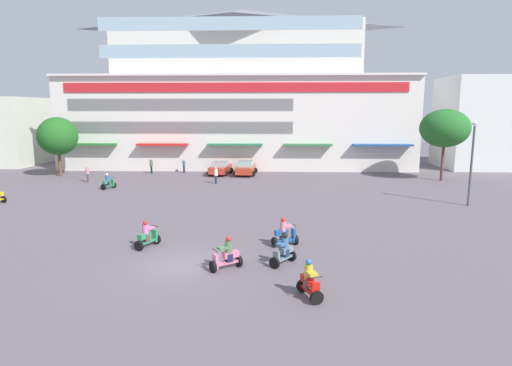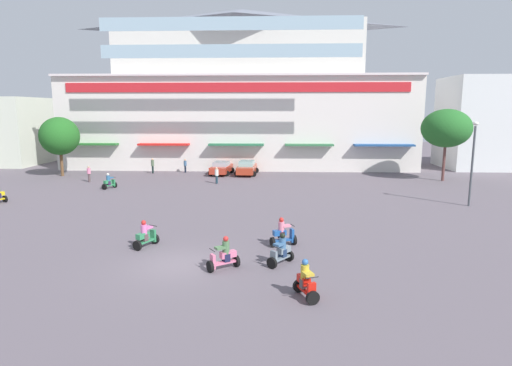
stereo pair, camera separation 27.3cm
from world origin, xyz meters
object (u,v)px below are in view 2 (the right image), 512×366
object	(u,v)px
pedestrian_2	(153,165)
pedestrian_1	(217,174)
scooter_rider_1	(283,234)
scooter_rider_4	(109,182)
scooter_rider_6	(281,252)
scooter_rider_2	(146,236)
pedestrian_0	(89,173)
plaza_tree_1	(446,128)
plaza_tree_0	(60,136)
parked_car_1	(247,168)
streetlamp_near	(473,157)
parked_car_0	(221,168)
scooter_rider_5	(306,282)
scooter_rider_3	(224,256)
pedestrian_3	(185,165)

from	to	relation	value
pedestrian_2	pedestrian_1	bearing A→B (deg)	-38.32
scooter_rider_1	scooter_rider_4	world-z (taller)	scooter_rider_1
pedestrian_2	scooter_rider_6	bearing A→B (deg)	-63.52
scooter_rider_2	pedestrian_0	size ratio (longest dim) A/B	0.96
plaza_tree_1	plaza_tree_0	bearing A→B (deg)	177.90
plaza_tree_0	plaza_tree_1	world-z (taller)	plaza_tree_1
scooter_rider_1	scooter_rider_6	xyz separation A→B (m)	(-0.14, -2.76, -0.04)
plaza_tree_1	scooter_rider_6	bearing A→B (deg)	-124.40
parked_car_1	pedestrian_0	world-z (taller)	pedestrian_0
pedestrian_1	parked_car_1	bearing A→B (deg)	66.10
scooter_rider_6	streetlamp_near	distance (m)	19.27
plaza_tree_1	parked_car_0	size ratio (longest dim) A/B	1.62
plaza_tree_0	pedestrian_0	bearing A→B (deg)	-38.81
parked_car_0	pedestrian_2	xyz separation A→B (m)	(-7.78, 0.46, 0.25)
plaza_tree_1	pedestrian_2	world-z (taller)	plaza_tree_1
parked_car_1	streetlamp_near	size ratio (longest dim) A/B	0.73
scooter_rider_5	pedestrian_1	world-z (taller)	pedestrian_1
plaza_tree_1	scooter_rider_6	world-z (taller)	plaza_tree_1
pedestrian_2	streetlamp_near	xyz separation A→B (m)	(28.05, -15.22, 2.69)
scooter_rider_3	scooter_rider_4	size ratio (longest dim) A/B	1.06
scooter_rider_6	streetlamp_near	size ratio (longest dim) A/B	0.24
plaza_tree_1	pedestrian_1	world-z (taller)	plaza_tree_1
scooter_rider_2	parked_car_0	bearing A→B (deg)	88.09
parked_car_1	pedestrian_3	xyz separation A→B (m)	(-7.08, 1.36, 0.12)
plaza_tree_1	scooter_rider_5	bearing A→B (deg)	-119.52
plaza_tree_0	pedestrian_0	world-z (taller)	plaza_tree_0
parked_car_1	pedestrian_1	world-z (taller)	pedestrian_1
scooter_rider_1	pedestrian_2	distance (m)	28.88
scooter_rider_2	pedestrian_2	distance (m)	26.66
scooter_rider_1	scooter_rider_2	distance (m)	7.16
scooter_rider_1	streetlamp_near	distance (m)	17.44
scooter_rider_4	pedestrian_2	bearing A→B (deg)	82.22
plaza_tree_0	scooter_rider_2	bearing A→B (deg)	-55.43
parked_car_0	scooter_rider_5	xyz separation A→B (m)	(7.03, -31.03, -0.11)
scooter_rider_6	pedestrian_3	distance (m)	30.55
scooter_rider_1	streetlamp_near	size ratio (longest dim) A/B	0.25
scooter_rider_1	scooter_rider_3	world-z (taller)	scooter_rider_1
scooter_rider_4	streetlamp_near	bearing A→B (deg)	-11.10
scooter_rider_5	pedestrian_1	bearing A→B (deg)	105.08
parked_car_1	pedestrian_2	size ratio (longest dim) A/B	2.67
scooter_rider_2	scooter_rider_5	xyz separation A→B (m)	(7.88, -5.75, 0.01)
scooter_rider_3	scooter_rider_4	xyz separation A→B (m)	(-12.67, 19.20, -0.03)
parked_car_0	pedestrian_3	bearing A→B (deg)	164.33
scooter_rider_2	scooter_rider_5	bearing A→B (deg)	-36.12
plaza_tree_0	streetlamp_near	bearing A→B (deg)	-19.10
pedestrian_3	scooter_rider_5	bearing A→B (deg)	-70.67
scooter_rider_4	scooter_rider_6	bearing A→B (deg)	-50.55
parked_car_1	scooter_rider_6	distance (m)	27.56
scooter_rider_3	pedestrian_2	distance (m)	30.84
parked_car_0	scooter_rider_6	size ratio (longest dim) A/B	2.96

